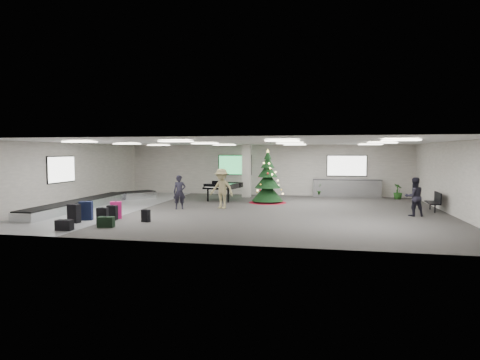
% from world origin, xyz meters
% --- Properties ---
extents(ground, '(18.00, 18.00, 0.00)m').
position_xyz_m(ground, '(0.00, 0.00, 0.00)').
color(ground, '#373432').
rests_on(ground, ground).
extents(room_envelope, '(18.02, 14.02, 3.21)m').
position_xyz_m(room_envelope, '(-0.38, 0.67, 2.33)').
color(room_envelope, '#A39E95').
rests_on(room_envelope, ground).
extents(baggage_carousel, '(2.28, 9.71, 0.43)m').
position_xyz_m(baggage_carousel, '(-7.84, -0.08, 0.21)').
color(baggage_carousel, silver).
rests_on(baggage_carousel, ground).
extents(service_counter, '(4.05, 0.65, 1.08)m').
position_xyz_m(service_counter, '(5.00, 6.65, 0.55)').
color(service_counter, silver).
rests_on(service_counter, ground).
extents(suitcase_0, '(0.51, 0.35, 0.75)m').
position_xyz_m(suitcase_0, '(-5.98, -4.54, 0.36)').
color(suitcase_0, black).
rests_on(suitcase_0, ground).
extents(suitcase_1, '(0.42, 0.25, 0.64)m').
position_xyz_m(suitcase_1, '(-4.77, -4.56, 0.31)').
color(suitcase_1, black).
rests_on(suitcase_1, ground).
extents(pink_suitcase, '(0.52, 0.43, 0.72)m').
position_xyz_m(pink_suitcase, '(-4.88, -3.30, 0.35)').
color(pink_suitcase, '#EB1E7C').
rests_on(pink_suitcase, ground).
extents(suitcase_3, '(0.39, 0.22, 0.61)m').
position_xyz_m(suitcase_3, '(-4.86, -3.66, 0.30)').
color(suitcase_3, black).
rests_on(suitcase_3, ground).
extents(navy_suitcase, '(0.55, 0.41, 0.78)m').
position_xyz_m(navy_suitcase, '(-5.87, -3.90, 0.38)').
color(navy_suitcase, black).
rests_on(navy_suitcase, ground).
extents(green_duffel, '(0.61, 0.37, 0.40)m').
position_xyz_m(green_duffel, '(-4.31, -5.12, 0.19)').
color(green_duffel, black).
rests_on(green_duffel, ground).
extents(suitcase_7, '(0.37, 0.26, 0.50)m').
position_xyz_m(suitcase_7, '(-3.35, -3.81, 0.24)').
color(suitcase_7, black).
rests_on(suitcase_7, ground).
extents(black_duffel, '(0.58, 0.34, 0.39)m').
position_xyz_m(black_duffel, '(-5.42, -5.96, 0.18)').
color(black_duffel, black).
rests_on(black_duffel, ground).
extents(christmas_tree, '(2.04, 2.04, 2.91)m').
position_xyz_m(christmas_tree, '(0.61, 3.07, 1.00)').
color(christmas_tree, maroon).
rests_on(christmas_tree, ground).
extents(grand_piano, '(1.91, 2.29, 1.16)m').
position_xyz_m(grand_piano, '(-1.99, 3.52, 0.83)').
color(grand_piano, black).
rests_on(grand_piano, ground).
extents(bench, '(0.58, 1.44, 0.89)m').
position_xyz_m(bench, '(8.59, 1.39, 0.50)').
color(bench, black).
rests_on(bench, ground).
extents(traveler_a, '(0.70, 0.58, 1.63)m').
position_xyz_m(traveler_a, '(-3.25, -0.16, 0.82)').
color(traveler_a, black).
rests_on(traveler_a, ground).
extents(traveler_b, '(1.40, 1.04, 1.94)m').
position_xyz_m(traveler_b, '(-1.31, 0.43, 0.97)').
color(traveler_b, '#908459').
rests_on(traveler_b, ground).
extents(traveler_bench, '(0.92, 0.79, 1.66)m').
position_xyz_m(traveler_bench, '(7.32, -0.28, 0.83)').
color(traveler_bench, black).
rests_on(traveler_bench, ground).
extents(potted_plant_left, '(0.55, 0.49, 0.85)m').
position_xyz_m(potted_plant_left, '(3.40, 6.50, 0.43)').
color(potted_plant_left, '#1C4415').
rests_on(potted_plant_left, ground).
extents(potted_plant_right, '(0.68, 0.68, 0.90)m').
position_xyz_m(potted_plant_right, '(7.85, 6.12, 0.45)').
color(potted_plant_right, '#1C4415').
rests_on(potted_plant_right, ground).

